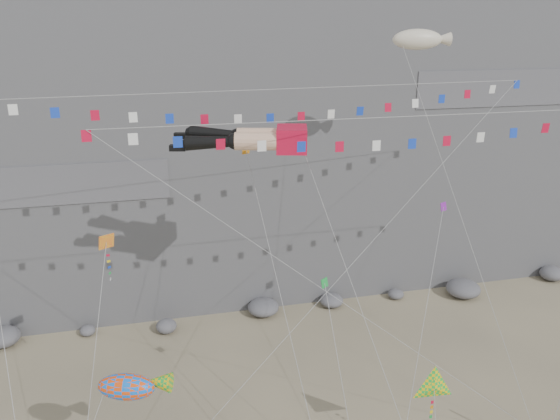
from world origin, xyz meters
name	(u,v)px	position (x,y,z in m)	size (l,w,h in m)	color
cliff	(228,3)	(0.00, 32.00, 25.00)	(80.00, 28.00, 50.00)	slate
talus_boulders	(263,308)	(0.00, 17.00, 0.60)	(60.00, 3.00, 1.20)	slate
legs_kite	(254,139)	(-2.56, 6.42, 17.04)	(10.70, 16.66, 22.42)	red
flag_banner_upper	(286,89)	(-0.17, 8.89, 19.40)	(33.24, 15.26, 27.42)	red
flag_banner_lower	(397,117)	(4.47, 3.57, 18.41)	(30.86, 5.22, 21.15)	red
harlequin_kite	(106,243)	(-10.73, 4.67, 12.35)	(3.12, 10.63, 15.86)	red
fish_windsock	(126,387)	(-10.07, -0.43, 7.13)	(6.32, 4.05, 8.75)	#F5460C
delta_kite	(434,388)	(5.20, -1.48, 5.17)	(3.72, 6.41, 8.27)	yellow
blimp_windsock	(418,40)	(8.59, 9.95, 22.08)	(5.79, 12.85, 25.32)	beige
small_kite_a	(247,156)	(-2.45, 9.36, 15.44)	(1.88, 17.49, 23.05)	orange
small_kite_b	(443,211)	(8.66, 5.16, 12.35)	(8.82, 12.17, 18.89)	purple
small_kite_c	(325,288)	(-0.24, 0.40, 10.62)	(1.03, 8.22, 13.22)	green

